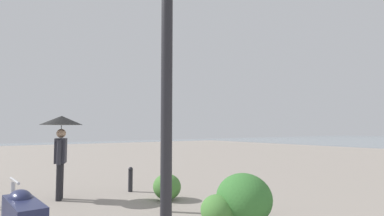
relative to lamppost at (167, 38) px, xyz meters
The scene contains 7 objects.
lamppost is the anchor object (origin of this frame).
pedestrian 4.93m from the lamppost, ahead, with size 1.00×1.00×2.03m.
bollard_near 3.66m from the lamppost, 29.25° to the right, with size 0.13×0.13×0.80m.
bollard_mid 5.53m from the lamppost, 18.86° to the right, with size 0.13×0.13×0.67m.
shrub_low 3.20m from the lamppost, 58.23° to the right, with size 0.65×0.59×0.55m.
shrub_round 4.57m from the lamppost, 30.52° to the right, with size 0.73×0.66×0.62m.
shrub_wide 3.30m from the lamppost, 68.02° to the right, with size 1.07×0.96×0.91m.
Camera 1 is at (0.12, 2.58, 1.71)m, focal length 28.43 mm.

